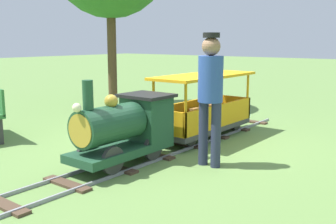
{
  "coord_description": "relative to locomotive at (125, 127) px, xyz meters",
  "views": [
    {
      "loc": [
        -3.37,
        4.58,
        1.53
      ],
      "look_at": [
        0.0,
        0.28,
        0.55
      ],
      "focal_mm": 42.78,
      "sensor_mm": 36.0,
      "label": 1
    }
  ],
  "objects": [
    {
      "name": "ground_plane",
      "position": [
        0.0,
        -1.13,
        -0.49
      ],
      "size": [
        60.0,
        60.0,
        0.0
      ],
      "primitive_type": "plane",
      "color": "#608442"
    },
    {
      "name": "track",
      "position": [
        0.0,
        -0.87,
        -0.47
      ],
      "size": [
        0.67,
        5.7,
        0.04
      ],
      "color": "gray",
      "rests_on": "ground_plane"
    },
    {
      "name": "locomotive",
      "position": [
        0.0,
        0.0,
        0.0
      ],
      "size": [
        0.63,
        1.45,
        1.06
      ],
      "color": "#1E472D",
      "rests_on": "ground_plane"
    },
    {
      "name": "passenger_car",
      "position": [
        0.0,
        -1.77,
        -0.06
      ],
      "size": [
        0.73,
        2.0,
        0.97
      ],
      "color": "#3F3F3F",
      "rests_on": "ground_plane"
    },
    {
      "name": "conductor_person",
      "position": [
        -0.83,
        -0.61,
        0.47
      ],
      "size": [
        0.3,
        0.3,
        1.62
      ],
      "color": "#282D47",
      "rests_on": "ground_plane"
    }
  ]
}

